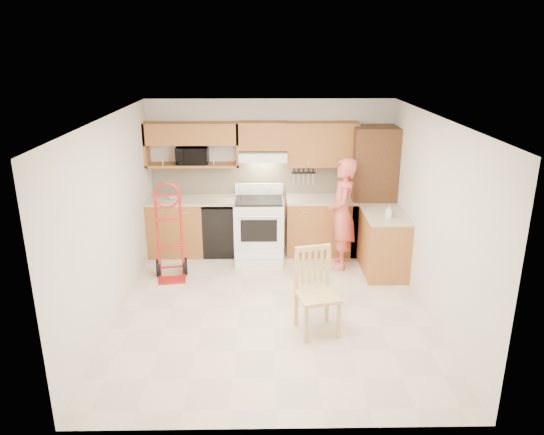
{
  "coord_description": "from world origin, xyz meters",
  "views": [
    {
      "loc": [
        -0.11,
        -6.05,
        3.31
      ],
      "look_at": [
        0.0,
        0.5,
        1.1
      ],
      "focal_mm": 33.9,
      "sensor_mm": 36.0,
      "label": 1
    }
  ],
  "objects_px": {
    "range": "(259,224)",
    "hand_truck": "(170,236)",
    "microwave": "(192,155)",
    "dining_chair": "(318,293)",
    "person": "(342,214)"
  },
  "relations": [
    {
      "from": "person",
      "to": "dining_chair",
      "type": "relative_size",
      "value": 1.66
    },
    {
      "from": "person",
      "to": "hand_truck",
      "type": "distance_m",
      "value": 2.61
    },
    {
      "from": "range",
      "to": "microwave",
      "type": "bearing_deg",
      "value": 160.54
    },
    {
      "from": "hand_truck",
      "to": "dining_chair",
      "type": "distance_m",
      "value": 2.53
    },
    {
      "from": "microwave",
      "to": "dining_chair",
      "type": "relative_size",
      "value": 0.48
    },
    {
      "from": "microwave",
      "to": "range",
      "type": "bearing_deg",
      "value": -19.69
    },
    {
      "from": "range",
      "to": "hand_truck",
      "type": "bearing_deg",
      "value": -149.82
    },
    {
      "from": "microwave",
      "to": "dining_chair",
      "type": "xyz_separation_m",
      "value": [
        1.78,
        -2.67,
        -1.11
      ]
    },
    {
      "from": "microwave",
      "to": "hand_truck",
      "type": "bearing_deg",
      "value": -101.78
    },
    {
      "from": "range",
      "to": "dining_chair",
      "type": "height_order",
      "value": "range"
    },
    {
      "from": "range",
      "to": "dining_chair",
      "type": "relative_size",
      "value": 1.11
    },
    {
      "from": "dining_chair",
      "to": "range",
      "type": "bearing_deg",
      "value": 93.94
    },
    {
      "from": "dining_chair",
      "to": "hand_truck",
      "type": "bearing_deg",
      "value": 129.24
    },
    {
      "from": "person",
      "to": "hand_truck",
      "type": "xyz_separation_m",
      "value": [
        -2.57,
        -0.4,
        -0.2
      ]
    },
    {
      "from": "microwave",
      "to": "dining_chair",
      "type": "distance_m",
      "value": 3.39
    }
  ]
}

